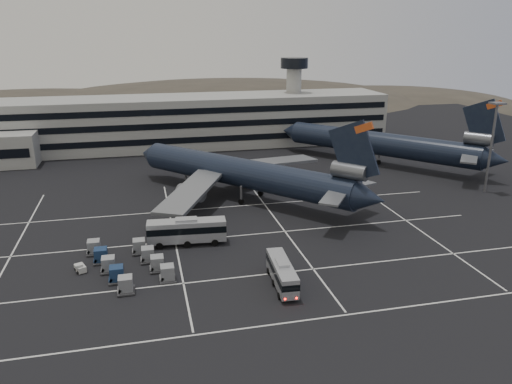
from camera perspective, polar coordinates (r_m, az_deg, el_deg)
ground at (r=76.75m, az=-4.50°, el=-6.42°), size 260.00×260.00×0.00m
lane_markings at (r=77.53m, az=-3.89°, el=-6.14°), size 90.00×55.62×0.01m
terminal at (r=142.65m, az=-10.24°, el=7.76°), size 125.00×26.00×24.00m
hills at (r=244.74m, az=-6.47°, el=7.64°), size 352.00×180.00×44.00m
lightpole_right at (r=110.06m, az=25.45°, el=5.89°), size 2.40×2.40×18.28m
trijet_main at (r=96.78m, az=-1.28°, el=2.18°), size 42.44×46.85×18.08m
trijet_far at (r=125.65m, az=14.39°, el=5.41°), size 41.69×47.59×18.08m
bus_near at (r=65.37m, az=2.99°, el=-9.12°), size 2.93×9.94×3.47m
bus_far at (r=77.78m, az=-7.92°, el=-4.33°), size 12.25×3.84×4.26m
tug_a at (r=75.34m, az=-16.94°, el=-7.20°), size 1.70×2.27×1.31m
tug_b at (r=73.37m, az=-19.41°, el=-8.18°), size 1.87×2.29×1.28m
uld_cluster at (r=72.08m, az=-14.38°, el=-7.76°), size 13.00×15.97×2.11m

